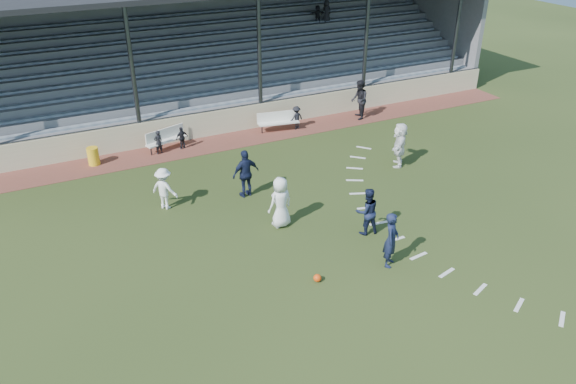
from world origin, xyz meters
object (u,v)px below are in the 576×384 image
at_px(football, 317,278).
at_px(player_navy_lead, 391,240).
at_px(bench_right, 278,120).
at_px(trash_bin, 93,156).
at_px(player_white_lead, 281,202).
at_px(bench_left, 166,137).
at_px(official, 359,100).

distance_m(football, player_navy_lead, 2.60).
height_order(bench_right, trash_bin, bench_right).
xyz_separation_m(football, player_white_lead, (0.41, 3.42, 0.81)).
bearing_deg(bench_right, player_navy_lead, -88.12).
distance_m(trash_bin, player_white_lead, 9.52).
xyz_separation_m(bench_left, official, (9.98, -0.58, 0.44)).
relative_size(trash_bin, player_white_lead, 0.42).
height_order(bench_left, player_navy_lead, player_navy_lead).
relative_size(football, official, 0.12).
distance_m(trash_bin, football, 12.38).
bearing_deg(football, official, 52.47).
bearing_deg(official, football, -16.04).
bearing_deg(bench_right, football, -99.77).
bearing_deg(trash_bin, official, -1.29).
bearing_deg(bench_right, player_white_lead, -104.72).
bearing_deg(player_white_lead, bench_left, -88.67).
relative_size(football, player_navy_lead, 0.13).
bearing_deg(football, player_navy_lead, -5.09).
bearing_deg(bench_left, player_navy_lead, -90.84).
relative_size(bench_left, bench_right, 0.99).
relative_size(bench_left, player_white_lead, 1.09).
distance_m(bench_right, official, 4.50).
height_order(player_white_lead, official, official).
bearing_deg(football, trash_bin, 112.09).
xyz_separation_m(bench_right, player_white_lead, (-3.71, -8.08, 0.35)).
distance_m(player_white_lead, official, 11.26).
bearing_deg(trash_bin, bench_right, 0.21).
bearing_deg(player_white_lead, football, 72.25).
distance_m(bench_left, bench_right, 5.52).
height_order(football, player_navy_lead, player_navy_lead).
bearing_deg(bench_left, football, -101.92).
distance_m(football, player_white_lead, 3.54).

